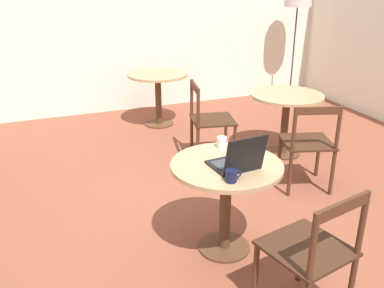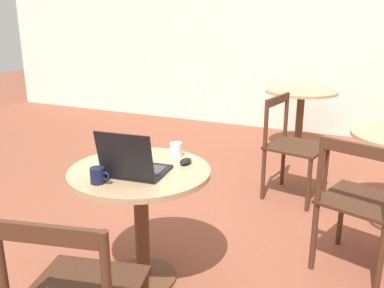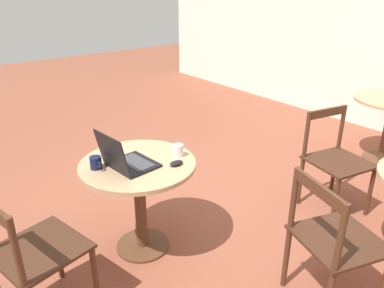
% 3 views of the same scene
% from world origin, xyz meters
% --- Properties ---
extents(ground_plane, '(16.00, 16.00, 0.00)m').
position_xyz_m(ground_plane, '(0.00, 0.00, 0.00)').
color(ground_plane, brown).
extents(wall_back, '(9.40, 0.06, 2.70)m').
position_xyz_m(wall_back, '(0.00, 3.23, 1.35)').
color(wall_back, silver).
rests_on(wall_back, ground_plane).
extents(cafe_table_near, '(0.80, 0.80, 0.71)m').
position_xyz_m(cafe_table_near, '(-0.15, -0.54, 0.56)').
color(cafe_table_near, '#51331E').
rests_on(cafe_table_near, ground_plane).
extents(cafe_table_mid, '(0.80, 0.80, 0.71)m').
position_xyz_m(cafe_table_mid, '(1.27, 0.86, 0.56)').
color(cafe_table_mid, '#51331E').
rests_on(cafe_table_mid, ground_plane).
extents(cafe_table_far, '(0.80, 0.80, 0.71)m').
position_xyz_m(cafe_table_far, '(0.23, 2.37, 0.56)').
color(cafe_table_far, '#51331E').
rests_on(cafe_table_far, ground_plane).
extents(chair_near_front, '(0.54, 0.54, 0.87)m').
position_xyz_m(chair_near_front, '(0.02, -1.34, 0.45)').
color(chair_near_front, '#472819').
rests_on(chair_near_front, ground_plane).
extents(chair_mid_left, '(0.54, 0.54, 0.87)m').
position_xyz_m(chair_mid_left, '(0.41, 1.04, 0.45)').
color(chair_mid_left, '#472819').
rests_on(chair_mid_left, ground_plane).
extents(chair_mid_front, '(0.57, 0.57, 0.87)m').
position_xyz_m(chair_mid_front, '(1.01, 0.07, 0.45)').
color(chair_mid_front, '#472819').
rests_on(chair_mid_front, ground_plane).
extents(floor_lamp, '(0.41, 0.41, 1.70)m').
position_xyz_m(floor_lamp, '(2.57, 2.71, 1.51)').
color(floor_lamp, '#333333').
rests_on(floor_lamp, ground_plane).
extents(laptop, '(0.34, 0.34, 0.27)m').
position_xyz_m(laptop, '(-0.12, -0.64, 0.77)').
color(laptop, black).
rests_on(laptop, cafe_table_near).
extents(mouse, '(0.06, 0.10, 0.03)m').
position_xyz_m(mouse, '(0.05, -0.36, 0.73)').
color(mouse, black).
rests_on(mouse, cafe_table_near).
extents(mug, '(0.11, 0.08, 0.08)m').
position_xyz_m(mug, '(-0.24, -0.80, 0.76)').
color(mug, '#141938').
rests_on(mug, cafe_table_near).
extents(drinking_glass, '(0.08, 0.08, 0.09)m').
position_xyz_m(drinking_glass, '(-0.06, -0.26, 0.76)').
color(drinking_glass, silver).
rests_on(drinking_glass, cafe_table_near).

